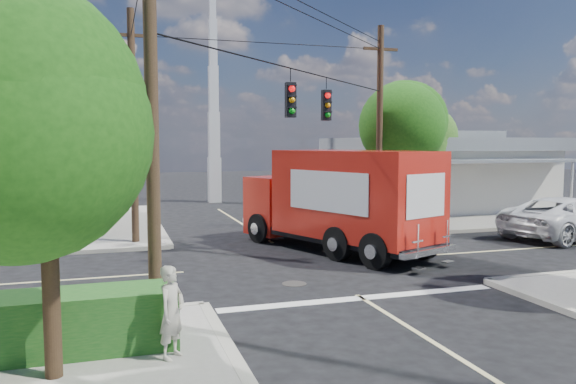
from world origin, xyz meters
name	(u,v)px	position (x,y,z in m)	size (l,w,h in m)	color
ground	(306,264)	(0.00, 0.00, 0.00)	(120.00, 120.00, 0.00)	black
sidewalk_ne	(423,211)	(10.88, 10.88, 0.07)	(14.12, 14.12, 0.14)	gray
sidewalk_nw	(2,229)	(-10.88, 10.88, 0.07)	(14.12, 14.12, 0.14)	gray
road_markings	(322,273)	(0.00, -1.47, 0.01)	(32.00, 32.00, 0.01)	beige
building_ne	(438,171)	(12.50, 11.97, 2.32)	(11.80, 10.20, 4.50)	beige
radio_tower	(214,117)	(0.50, 20.00, 5.64)	(0.80, 0.80, 17.00)	silver
tree_sw_front	(45,119)	(-6.99, -7.54, 4.33)	(3.88, 3.78, 6.03)	#422D1C
tree_ne_front	(403,126)	(7.21, 6.76, 4.77)	(4.21, 4.14, 6.66)	#422D1C
tree_ne_back	(426,139)	(9.81, 8.96, 4.19)	(3.77, 3.66, 5.82)	#422D1C
palm_nw_front	(72,116)	(-7.50, 7.50, 5.04)	(3.01, 3.08, 5.59)	#422D1C
palm_nw_back	(25,126)	(-9.50, 9.00, 4.67)	(3.01, 3.08, 5.19)	#422D1C
utility_poles	(247,122)	(-1.58, 1.60, 4.67)	(12.00, 10.68, 9.00)	#473321
picket_fence	(18,315)	(-7.80, -5.60, 0.68)	(5.94, 0.06, 1.00)	silver
vending_boxes	(394,213)	(6.50, 6.20, 0.69)	(1.90, 0.50, 1.10)	#9E1012
delivery_truck	(339,200)	(1.85, 1.72, 1.87)	(5.48, 8.83, 3.69)	black
parked_car	(569,218)	(12.07, 1.42, 0.86)	(2.86, 6.20, 1.72)	silver
pedestrian	(172,312)	(-5.06, -7.26, 0.97)	(0.61, 0.40, 1.66)	#BDB5A1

